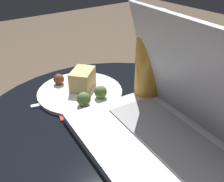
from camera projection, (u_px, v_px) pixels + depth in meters
The scene contains 6 objects.
table at pixel (120, 169), 0.64m from camera, with size 0.66×0.66×0.50m.
napkin at pixel (77, 98), 0.66m from camera, with size 0.19×0.16×0.00m.
laptop at pixel (171, 126), 0.48m from camera, with size 0.38×0.27×0.24m.
beer_glass at pixel (149, 58), 0.61m from camera, with size 0.07×0.07×0.22m.
snack_plate at pixel (81, 87), 0.68m from camera, with size 0.22×0.22×0.06m.
fork at pixel (73, 99), 0.66m from camera, with size 0.06×0.18×0.00m.
Camera 1 is at (0.36, -0.29, 0.85)m, focal length 42.00 mm.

